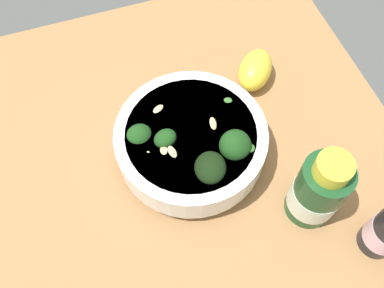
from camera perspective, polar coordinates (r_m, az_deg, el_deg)
The scene contains 4 objects.
ground_plane at distance 64.82cm, azimuth -1.14°, elevation -2.51°, with size 66.91×66.91×3.96cm, color #996D42.
bowl_of_broccoli at distance 59.24cm, azimuth 0.20°, elevation -0.07°, with size 21.46×21.46×9.22cm.
lemon_wedge at distance 69.57cm, azimuth 8.60°, elevation 9.93°, with size 8.04×5.12×5.06cm, color yellow.
bottle_short at distance 56.81cm, azimuth 16.75°, elevation -6.18°, with size 6.64×6.64×13.85cm.
Camera 1 is at (27.55, -8.10, 56.13)cm, focal length 39.13 mm.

